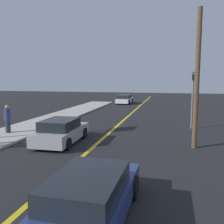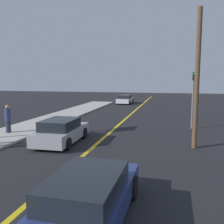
# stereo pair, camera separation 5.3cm
# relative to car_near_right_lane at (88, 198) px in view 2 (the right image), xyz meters

# --- Properties ---
(road_center_line) EXTENTS (0.20, 60.00, 0.01)m
(road_center_line) POSITION_rel_car_near_right_lane_xyz_m (-1.95, 12.98, -0.62)
(road_center_line) COLOR gold
(road_center_line) RESTS_ON ground_plane
(sidewalk_left) EXTENTS (3.13, 34.21, 0.13)m
(sidewalk_left) POSITION_rel_car_near_right_lane_xyz_m (-7.80, 12.08, -0.56)
(sidewalk_left) COLOR #ADA89E
(sidewalk_left) RESTS_ON ground_plane
(car_near_right_lane) EXTENTS (1.95, 4.50, 1.27)m
(car_near_right_lane) POSITION_rel_car_near_right_lane_xyz_m (0.00, 0.00, 0.00)
(car_near_right_lane) COLOR navy
(car_near_right_lane) RESTS_ON ground_plane
(car_ahead_center) EXTENTS (1.99, 4.14, 1.31)m
(car_ahead_center) POSITION_rel_car_near_right_lane_xyz_m (-3.89, 6.84, 0.01)
(car_ahead_center) COLOR #9E9EA3
(car_ahead_center) RESTS_ON ground_plane
(car_far_distant) EXTENTS (1.92, 3.94, 1.21)m
(car_far_distant) POSITION_rel_car_near_right_lane_xyz_m (-4.37, 28.33, -0.03)
(car_far_distant) COLOR silver
(car_far_distant) RESTS_ON ground_plane
(pedestrian_far_standing) EXTENTS (0.37, 0.37, 1.72)m
(pedestrian_far_standing) POSITION_rel_car_near_right_lane_xyz_m (-7.97, 7.91, 0.37)
(pedestrian_far_standing) COLOR #282D3D
(pedestrian_far_standing) RESTS_ON sidewalk_left
(traffic_light) EXTENTS (0.18, 0.40, 3.90)m
(traffic_light) POSITION_rel_car_near_right_lane_xyz_m (3.29, 12.49, 1.79)
(traffic_light) COLOR slate
(traffic_light) RESTS_ON ground_plane
(utility_pole) EXTENTS (0.24, 0.24, 6.82)m
(utility_pole) POSITION_rel_car_near_right_lane_xyz_m (3.05, 7.44, 2.79)
(utility_pole) COLOR brown
(utility_pole) RESTS_ON ground_plane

